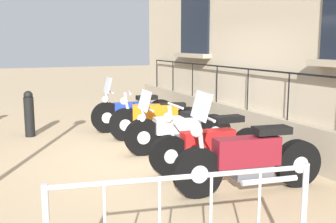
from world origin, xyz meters
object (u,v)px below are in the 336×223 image
Objects in this scene: motorcycle_orange at (157,119)px; motorcycle_maroon at (248,160)px; motorcycle_white at (178,130)px; bollard at (29,114)px; motorcycle_red at (210,146)px; motorcycle_blue at (134,112)px.

motorcycle_maroon is (0.02, 3.34, 0.01)m from motorcycle_orange.
bollard is at bearing -45.90° from motorcycle_white.
motorcycle_maroon reaches higher than motorcycle_white.
motorcycle_orange is at bearing -90.75° from motorcycle_white.
motorcycle_red is at bearing 89.74° from motorcycle_orange.
motorcycle_red is (-0.14, 3.35, -0.03)m from motorcycle_blue.
motorcycle_white reaches higher than motorcycle_orange.
motorcycle_blue is at bearing -87.54° from motorcycle_red.
motorcycle_blue is 4.41m from motorcycle_maroon.
motorcycle_orange is 1.09m from motorcycle_white.
motorcycle_blue is 0.93× the size of motorcycle_maroon.
motorcycle_blue is at bearing -86.29° from motorcycle_white.
motorcycle_blue is 2.16m from motorcycle_white.
bollard is at bearing -8.72° from motorcycle_blue.
motorcycle_red is 4.43m from bollard.
bollard is (2.43, -3.70, 0.11)m from motorcycle_red.
motorcycle_blue is at bearing -81.77° from motorcycle_orange.
bollard is at bearing -63.00° from motorcycle_maroon.
motorcycle_blue reaches higher than motorcycle_red.
motorcycle_maroon reaches higher than motorcycle_blue.
motorcycle_red is 0.94× the size of motorcycle_maroon.
bollard is (2.44, -1.42, 0.06)m from motorcycle_orange.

